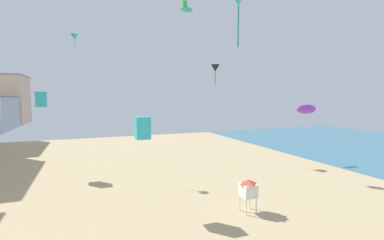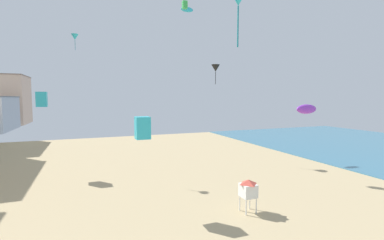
# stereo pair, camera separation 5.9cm
# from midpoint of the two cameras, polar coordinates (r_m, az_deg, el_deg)

# --- Properties ---
(boardwalk_hotel_furthest) EXTENTS (11.69, 16.76, 16.44)m
(boardwalk_hotel_furthest) POSITION_cam_midpoint_polar(r_m,az_deg,el_deg) (110.27, -34.55, 3.55)
(boardwalk_hotel_furthest) COLOR beige
(boardwalk_hotel_furthest) RESTS_ON ground
(lifeguard_stand) EXTENTS (1.10, 1.10, 2.55)m
(lifeguard_stand) POSITION_cam_midpoint_polar(r_m,az_deg,el_deg) (21.70, 11.72, -14.03)
(lifeguard_stand) COLOR white
(lifeguard_stand) RESTS_ON ground
(kite_cyan_box) EXTENTS (1.09, 1.09, 1.72)m
(kite_cyan_box) POSITION_cam_midpoint_polar(r_m,az_deg,el_deg) (35.29, -29.34, 3.83)
(kite_cyan_box) COLOR #2DB7CC
(kite_cyan_parafoil) EXTENTS (2.07, 0.58, 0.81)m
(kite_cyan_parafoil) POSITION_cam_midpoint_polar(r_m,az_deg,el_deg) (46.33, -1.20, 22.35)
(kite_cyan_parafoil) COLOR #2DB7CC
(kite_cyan_delta_2) EXTENTS (0.80, 0.80, 1.83)m
(kite_cyan_delta_2) POSITION_cam_midpoint_polar(r_m,az_deg,el_deg) (35.68, -23.67, 15.81)
(kite_cyan_delta_2) COLOR #2DB7CC
(kite_black_delta) EXTENTS (1.21, 1.21, 2.75)m
(kite_black_delta) POSITION_cam_midpoint_polar(r_m,az_deg,el_deg) (38.68, 4.89, 10.88)
(kite_black_delta) COLOR black
(kite_purple_parafoil) EXTENTS (2.14, 0.59, 0.83)m
(kite_purple_parafoil) POSITION_cam_midpoint_polar(r_m,az_deg,el_deg) (25.53, 22.97, 2.14)
(kite_purple_parafoil) COLOR purple
(kite_cyan_box_2) EXTENTS (1.08, 1.08, 1.69)m
(kite_cyan_box_2) POSITION_cam_midpoint_polar(r_m,az_deg,el_deg) (20.86, -10.51, -1.64)
(kite_cyan_box_2) COLOR #2DB7CC
(kite_green_box) EXTENTS (0.59, 0.59, 0.93)m
(kite_green_box) POSITION_cam_midpoint_polar(r_m,az_deg,el_deg) (37.55, -1.67, 23.17)
(kite_green_box) COLOR green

